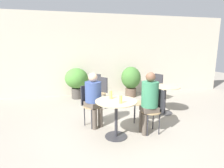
{
  "coord_description": "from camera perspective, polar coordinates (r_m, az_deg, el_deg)",
  "views": [
    {
      "loc": [
        -0.98,
        -3.2,
        1.7
      ],
      "look_at": [
        -0.24,
        0.35,
        1.0
      ],
      "focal_mm": 28.0,
      "sensor_mm": 36.0,
      "label": 1
    }
  ],
  "objects": [
    {
      "name": "seated_person_1",
      "position": [
        3.87,
        -6.0,
        -3.67
      ],
      "size": [
        0.44,
        0.45,
        1.22
      ],
      "rotation": [
        0.0,
        0.0,
        0.57
      ],
      "color": "brown",
      "rests_on": "ground_plane"
    },
    {
      "name": "potted_plant_1",
      "position": [
        6.45,
        6.2,
        1.56
      ],
      "size": [
        0.71,
        0.71,
        1.11
      ],
      "color": "brown",
      "rests_on": "ground_plane"
    },
    {
      "name": "bistro_chair_5",
      "position": [
        5.13,
        -3.63,
        -1.92
      ],
      "size": [
        0.46,
        0.46,
        0.92
      ],
      "rotation": [
        0.0,
        0.0,
        5.38
      ],
      "color": "#997F56",
      "rests_on": "ground_plane"
    },
    {
      "name": "storefront_wall",
      "position": [
        6.64,
        -3.31,
        9.27
      ],
      "size": [
        10.0,
        0.06,
        3.0
      ],
      "color": "beige",
      "rests_on": "ground_plane"
    },
    {
      "name": "bistro_chair_0",
      "position": [
        3.74,
        13.94,
        -7.21
      ],
      "size": [
        0.4,
        0.4,
        0.92
      ],
      "rotation": [
        0.0,
        0.0,
        -1.52
      ],
      "color": "#997F56",
      "rests_on": "ground_plane"
    },
    {
      "name": "cafe_table_near",
      "position": [
        3.42,
        1.37,
        -8.3
      ],
      "size": [
        0.81,
        0.81,
        0.75
      ],
      "color": "#2D2D33",
      "rests_on": "ground_plane"
    },
    {
      "name": "bistro_chair_1",
      "position": [
        4.03,
        -7.29,
        -5.63
      ],
      "size": [
        0.45,
        0.46,
        0.92
      ],
      "rotation": [
        0.0,
        0.0,
        0.57
      ],
      "color": "#997F56",
      "rests_on": "ground_plane"
    },
    {
      "name": "cafe_table_far",
      "position": [
        4.94,
        16.94,
        -2.85
      ],
      "size": [
        0.77,
        0.77,
        0.75
      ],
      "color": "#2D2D33",
      "rests_on": "ground_plane"
    },
    {
      "name": "beer_glass_0",
      "position": [
        3.2,
        2.82,
        -5.04
      ],
      "size": [
        0.06,
        0.06,
        0.14
      ],
      "color": "#DBC65B",
      "rests_on": "cafe_table_near"
    },
    {
      "name": "potted_plant_0",
      "position": [
        6.28,
        -11.49,
        1.34
      ],
      "size": [
        0.8,
        0.8,
        1.08
      ],
      "color": "#47423D",
      "rests_on": "ground_plane"
    },
    {
      "name": "ground_plane",
      "position": [
        3.75,
        4.87,
        -16.02
      ],
      "size": [
        20.0,
        20.0,
        0.0
      ],
      "primitive_type": "plane",
      "color": "gray"
    },
    {
      "name": "bistro_chair_4",
      "position": [
        4.2,
        10.59,
        -5.02
      ],
      "size": [
        0.45,
        0.43,
        0.92
      ],
      "rotation": [
        0.0,
        0.0,
        4.33
      ],
      "color": "#997F56",
      "rests_on": "ground_plane"
    },
    {
      "name": "seated_person_0",
      "position": [
        3.61,
        12.02,
        -4.38
      ],
      "size": [
        0.35,
        0.34,
        1.28
      ],
      "rotation": [
        0.0,
        0.0,
        -1.52
      ],
      "color": "brown",
      "rests_on": "ground_plane"
    },
    {
      "name": "bistro_chair_2",
      "position": [
        5.96,
        -4.75,
        -0.11
      ],
      "size": [
        0.45,
        0.46,
        0.92
      ],
      "rotation": [
        0.0,
        0.0,
        2.51
      ],
      "color": "#997F56",
      "rests_on": "ground_plane"
    },
    {
      "name": "bistro_chair_3",
      "position": [
        5.99,
        14.35,
        -0.36
      ],
      "size": [
        0.44,
        0.43,
        0.92
      ],
      "rotation": [
        0.0,
        0.0,
        5.07
      ],
      "color": "#997F56",
      "rests_on": "ground_plane"
    },
    {
      "name": "beer_glass_1",
      "position": [
        3.48,
        -0.44,
        -3.53
      ],
      "size": [
        0.06,
        0.06,
        0.16
      ],
      "color": "#DBC65B",
      "rests_on": "cafe_table_near"
    }
  ]
}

